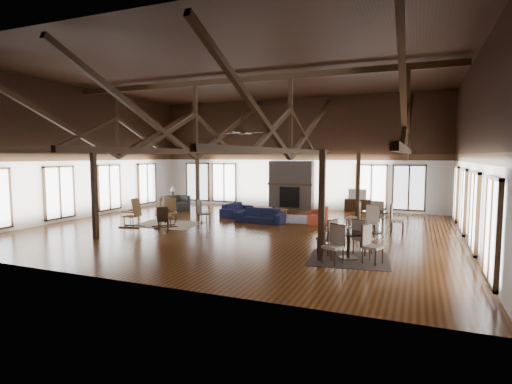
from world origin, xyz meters
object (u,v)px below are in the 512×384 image
at_px(sofa_orange, 318,215).
at_px(cafe_table_near, 349,241).
at_px(sofa_navy_left, 237,209).
at_px(armchair, 176,203).
at_px(sofa_navy_front, 260,216).
at_px(tv_console, 358,205).
at_px(coffee_table, 274,210).
at_px(cafe_table_far, 375,218).

distance_m(sofa_orange, cafe_table_near, 6.27).
xyz_separation_m(sofa_navy_left, armchair, (-3.70, 0.35, 0.10)).
height_order(sofa_navy_front, cafe_table_near, cafe_table_near).
distance_m(sofa_navy_front, tv_console, 6.10).
xyz_separation_m(coffee_table, tv_console, (3.26, 3.68, -0.06)).
bearing_deg(coffee_table, sofa_navy_left, -161.63).
xyz_separation_m(sofa_navy_front, cafe_table_near, (4.52, -4.72, 0.21)).
height_order(sofa_orange, cafe_table_far, cafe_table_far).
bearing_deg(sofa_navy_front, cafe_table_near, -45.19).
bearing_deg(sofa_navy_left, sofa_orange, -90.15).
bearing_deg(cafe_table_near, sofa_orange, 110.91).
relative_size(sofa_navy_left, tv_console, 1.53).
relative_size(armchair, cafe_table_far, 0.57).
distance_m(sofa_navy_left, coffee_table, 1.97).
height_order(sofa_navy_left, sofa_orange, sofa_orange).
relative_size(sofa_navy_front, cafe_table_near, 1.05).
bearing_deg(sofa_navy_left, cafe_table_far, -101.65).
bearing_deg(tv_console, armchair, -160.19).
distance_m(armchair, tv_console, 9.49).
xyz_separation_m(cafe_table_near, tv_console, (-1.09, 9.76, -0.19)).
relative_size(sofa_navy_left, armchair, 1.67).
bearing_deg(sofa_orange, coffee_table, -105.72).
bearing_deg(armchair, sofa_navy_left, -69.49).
distance_m(sofa_orange, tv_console, 4.07).
bearing_deg(coffee_table, tv_console, 70.01).
relative_size(sofa_orange, cafe_table_far, 0.96).
distance_m(sofa_navy_left, tv_console, 6.33).
bearing_deg(armchair, cafe_table_far, -76.45).
relative_size(coffee_table, armchair, 1.08).
xyz_separation_m(sofa_orange, armchair, (-7.78, 0.69, 0.09)).
xyz_separation_m(cafe_table_near, cafe_table_far, (0.28, 4.27, 0.04)).
xyz_separation_m(sofa_navy_front, sofa_navy_left, (-1.80, 1.47, -0.01)).
bearing_deg(sofa_navy_front, cafe_table_far, -4.27).
xyz_separation_m(sofa_navy_left, cafe_table_near, (6.32, -6.19, 0.22)).
xyz_separation_m(coffee_table, armchair, (-5.66, 0.46, -0.00)).
height_order(cafe_table_near, tv_console, cafe_table_near).
height_order(sofa_navy_front, sofa_orange, sofa_navy_front).
distance_m(cafe_table_near, tv_console, 9.82).
relative_size(cafe_table_near, tv_console, 1.52).
distance_m(sofa_navy_left, armchair, 3.72).
bearing_deg(sofa_navy_front, coffee_table, 84.05).
xyz_separation_m(sofa_navy_front, armchair, (-5.50, 1.83, 0.09)).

